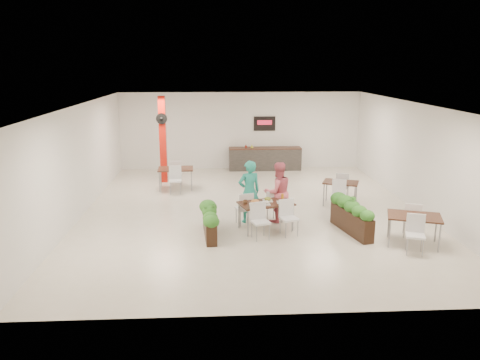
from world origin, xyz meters
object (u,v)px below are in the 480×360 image
diner_woman (278,192)px  side_table_c (414,220)px  diner_man (249,192)px  side_table_a (176,171)px  service_counter (265,158)px  planter_left (209,218)px  planter_right (352,215)px  red_column (163,139)px  side_table_b (341,186)px  main_table (266,207)px

diner_woman → side_table_c: diner_woman is taller
diner_man → side_table_c: bearing=137.0°
diner_woman → side_table_a: (-3.13, 3.70, -0.22)m
diner_man → service_counter: bearing=-116.6°
planter_left → planter_right: bearing=0.6°
red_column → side_table_b: bearing=-29.3°
service_counter → main_table: 7.31m
planter_right → side_table_b: size_ratio=1.12×
diner_woman → planter_left: (-1.90, -1.04, -0.37)m
main_table → side_table_c: size_ratio=1.14×
diner_man → side_table_a: size_ratio=1.08×
service_counter → side_table_c: (2.75, -8.54, 0.14)m
service_counter → main_table: bearing=-95.9°
diner_man → planter_right: 2.84m
diner_man → diner_woman: bearing=163.2°
red_column → service_counter: (4.00, 1.86, -1.15)m
side_table_a → side_table_c: bearing=-44.8°
red_column → side_table_b: (5.84, -3.27, -1.02)m
side_table_c → diner_woman: bearing=167.0°
side_table_c → service_counter: bearing=126.7°
side_table_c → planter_left: bearing=-171.2°
planter_right → side_table_c: planter_right is taller
main_table → diner_woman: size_ratio=1.11×
diner_woman → planter_right: size_ratio=0.92×
diner_woman → planter_right: bearing=134.5°
red_column → side_table_c: red_column is taller
side_table_b → side_table_c: 3.52m
side_table_b → planter_left: bearing=-126.7°
red_column → diner_woman: red_column is taller
diner_man → side_table_b: 3.34m
red_column → side_table_c: bearing=-44.7°
diner_woman → side_table_a: bearing=-66.5°
planter_left → side_table_a: 4.90m
side_table_c → side_table_b: bearing=123.8°
service_counter → side_table_c: 8.97m
red_column → main_table: bearing=-59.0°
planter_right → side_table_a: size_ratio=1.13×
service_counter → red_column: bearing=-155.0°
side_table_b → side_table_c: bearing=-53.4°
diner_man → side_table_b: bearing=-170.4°
side_table_c → red_column: bearing=154.2°
side_table_a → side_table_c: size_ratio=0.98×
red_column → side_table_a: 1.54m
diner_man → side_table_b: (2.99, 1.48, -0.26)m
planter_left → side_table_b: side_table_b is taller
planter_right → side_table_a: planter_right is taller
planter_left → side_table_c: (5.00, -0.88, 0.14)m
service_counter → planter_left: size_ratio=1.76×
red_column → diner_man: size_ratio=1.81×
service_counter → diner_woman: 6.63m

